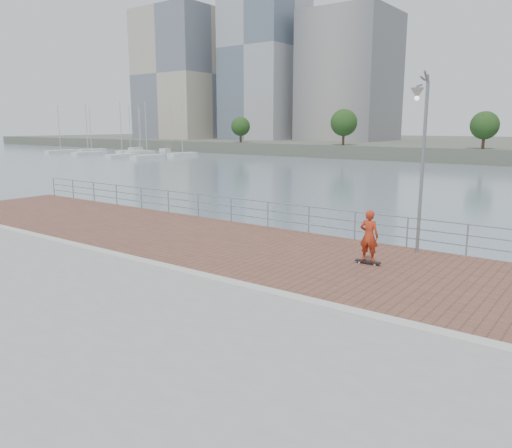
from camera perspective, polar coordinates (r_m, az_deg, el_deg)
The scene contains 10 objects.
water at distance 15.21m, azimuth -4.63°, elevation -13.50°, with size 400.00×400.00×0.00m, color slate.
seawall at distance 11.89m, azimuth -21.49°, elevation -16.40°, with size 40.00×24.00×2.00m, color gray.
brick_lane at distance 17.23m, azimuth 3.18°, elevation -3.37°, with size 40.00×6.80×0.02m, color brown.
curb at distance 14.48m, azimuth -4.76°, elevation -6.19°, with size 40.00×0.40×0.06m, color #B7B5AD.
guardrail at distance 19.95m, azimuth 8.60°, elevation 0.54°, with size 39.06×0.06×1.13m.
street_lamp at distance 17.31m, azimuth 18.27°, elevation 9.90°, with size 0.42×1.23×5.79m.
skateboard at distance 16.27m, azimuth 12.67°, elevation -4.22°, with size 0.81×0.25×0.09m.
skateboarder at distance 16.07m, azimuth 12.80°, elevation -1.33°, with size 0.60×0.40×1.66m, color #AA2F16.
shoreline_trees at distance 88.67m, azimuth 27.10°, elevation 10.10°, with size 109.57×5.08×6.78m.
marina at distance 115.20m, azimuth -14.47°, elevation 8.02°, with size 32.56×30.22×10.58m.
Camera 1 is at (9.17, -10.33, 4.37)m, focal length 35.00 mm.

